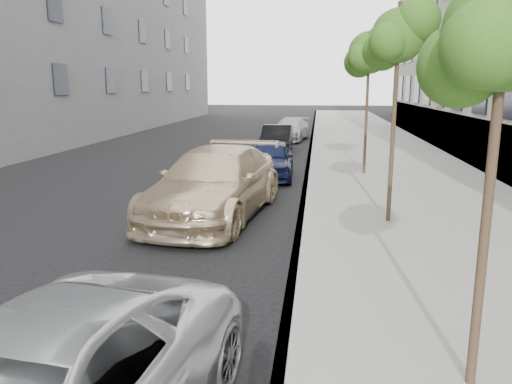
% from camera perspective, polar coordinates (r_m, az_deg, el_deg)
% --- Properties ---
extents(sidewalk, '(6.40, 72.00, 0.14)m').
position_cam_1_polar(sidewalk, '(27.79, 12.81, 5.31)').
color(sidewalk, gray).
rests_on(sidewalk, ground).
extents(curb, '(0.15, 72.00, 0.14)m').
position_cam_1_polar(curb, '(27.66, 6.33, 5.51)').
color(curb, '#9E9B93').
rests_on(curb, ground).
extents(tree_near, '(1.51, 1.31, 4.31)m').
position_cam_1_polar(tree_near, '(5.28, 26.86, 16.08)').
color(tree_near, '#38281C').
rests_on(tree_near, sidewalk).
extents(tree_mid, '(1.55, 1.35, 4.88)m').
position_cam_1_polar(tree_mid, '(11.65, 16.11, 16.73)').
color(tree_mid, '#38281C').
rests_on(tree_mid, sidewalk).
extents(tree_far, '(1.76, 1.56, 5.04)m').
position_cam_1_polar(tree_far, '(18.09, 12.91, 15.26)').
color(tree_far, '#38281C').
rests_on(tree_far, sidewalk).
extents(suv, '(3.10, 6.07, 1.69)m').
position_cam_1_polar(suv, '(12.38, -4.75, 1.02)').
color(suv, beige).
rests_on(suv, ground).
extents(sedan_blue, '(1.72, 3.95, 1.33)m').
position_cam_1_polar(sedan_blue, '(17.60, 1.69, 3.77)').
color(sedan_blue, black).
rests_on(sedan_blue, ground).
extents(sedan_black, '(1.42, 3.99, 1.31)m').
position_cam_1_polar(sedan_black, '(24.45, 2.41, 6.09)').
color(sedan_black, black).
rests_on(sedan_black, ground).
extents(sedan_rear, '(2.45, 4.72, 1.31)m').
position_cam_1_polar(sedan_rear, '(29.75, 3.94, 7.14)').
color(sedan_rear, '#9A9DA1').
rests_on(sedan_rear, ground).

